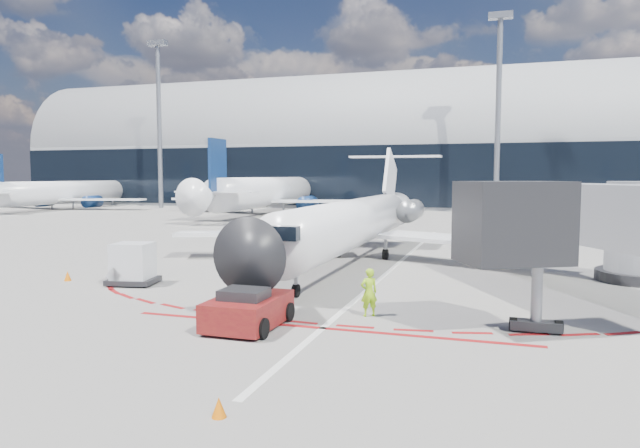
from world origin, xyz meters
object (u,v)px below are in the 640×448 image
(regional_jet, at_px, (356,221))
(pushback_tug, at_px, (248,310))
(uld_container, at_px, (133,264))
(ramp_worker, at_px, (369,292))

(regional_jet, bearing_deg, pushback_tug, -89.70)
(regional_jet, xyz_separation_m, uld_container, (-8.19, -10.06, -1.42))
(ramp_worker, xyz_separation_m, uld_container, (-11.81, 2.55, 0.09))
(regional_jet, relative_size, pushback_tug, 5.44)
(regional_jet, xyz_separation_m, ramp_worker, (3.61, -12.60, -1.51))
(pushback_tug, bearing_deg, uld_container, 147.93)
(regional_jet, bearing_deg, ramp_worker, -74.00)
(pushback_tug, height_order, uld_container, uld_container)
(regional_jet, height_order, pushback_tug, regional_jet)
(ramp_worker, height_order, uld_container, uld_container)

